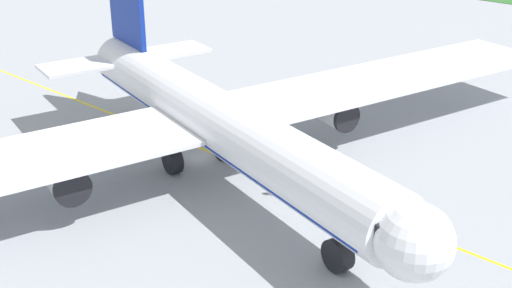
# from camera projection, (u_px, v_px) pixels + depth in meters

# --- Properties ---
(ground_plane) EXTENTS (600.00, 600.00, 0.00)m
(ground_plane) POSITION_uv_depth(u_px,v_px,m) (200.00, 158.00, 72.83)
(ground_plane) COLOR #9399A0
(ground_plane) RESTS_ON ground
(apron_taxi_line) EXTENTS (280.00, 0.36, 0.01)m
(apron_taxi_line) POSITION_uv_depth(u_px,v_px,m) (212.00, 153.00, 74.08)
(apron_taxi_line) COLOR yellow
(apron_taxi_line) RESTS_ON ground
(airliner_foreground) EXTENTS (59.37, 96.23, 18.99)m
(airliner_foreground) POSITION_uv_depth(u_px,v_px,m) (212.00, 119.00, 66.08)
(airliner_foreground) COLOR white
(airliner_foreground) RESTS_ON ground
(ground_crew_wingwalker_port) EXTENTS (0.33, 0.60, 1.74)m
(ground_crew_wingwalker_port) POSITION_uv_depth(u_px,v_px,m) (274.00, 186.00, 64.41)
(ground_crew_wingwalker_port) COLOR black
(ground_crew_wingwalker_port) RESTS_ON ground
(ground_crew_marshaller_front) EXTENTS (0.57, 0.33, 1.66)m
(ground_crew_marshaller_front) POSITION_uv_depth(u_px,v_px,m) (165.00, 126.00, 78.86)
(ground_crew_marshaller_front) COLOR black
(ground_crew_marshaller_front) RESTS_ON ground
(ground_crew_wingwalker_starboard) EXTENTS (0.57, 0.42, 1.74)m
(ground_crew_wingwalker_starboard) POSITION_uv_depth(u_px,v_px,m) (317.00, 190.00, 63.54)
(ground_crew_wingwalker_starboard) COLOR black
(ground_crew_wingwalker_starboard) RESTS_ON ground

